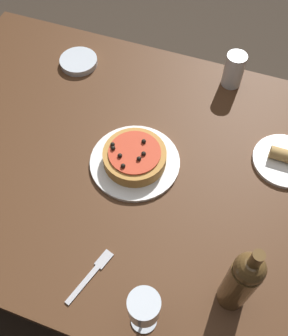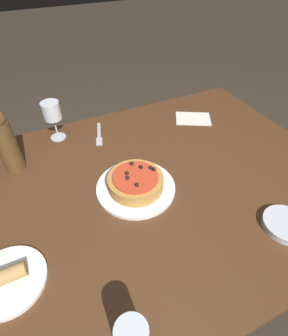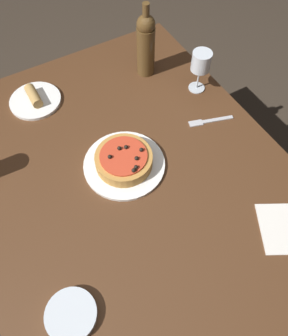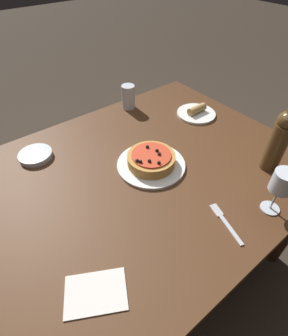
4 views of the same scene
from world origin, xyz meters
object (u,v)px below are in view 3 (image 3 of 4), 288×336
object	(u,v)px
pizza	(125,159)
side_plate	(35,99)
fork	(208,121)
side_bowl	(71,315)
wine_glass	(201,63)
dinner_plate	(125,164)
wine_bottle	(146,44)
dining_table	(135,192)

from	to	relation	value
pizza	side_plate	size ratio (longest dim) A/B	0.97
fork	side_plate	world-z (taller)	side_plate
pizza	side_bowl	xyz separation A→B (m)	(0.35, -0.35, -0.02)
wine_glass	side_plate	bearing A→B (deg)	-113.07
dinner_plate	wine_bottle	bearing A→B (deg)	141.75
wine_glass	wine_bottle	xyz separation A→B (m)	(-0.19, -0.13, 0.01)
side_plate	dinner_plate	bearing A→B (deg)	21.00
dinner_plate	fork	xyz separation A→B (m)	(-0.02, 0.36, -0.00)
pizza	side_bowl	world-z (taller)	pizza
pizza	dinner_plate	bearing A→B (deg)	-157.65
side_bowl	fork	world-z (taller)	side_bowl
pizza	wine_glass	xyz separation A→B (m)	(-0.18, 0.42, 0.09)
dining_table	pizza	size ratio (longest dim) A/B	7.27
dinner_plate	side_plate	xyz separation A→B (m)	(-0.43, -0.17, 0.01)
side_plate	wine_bottle	bearing A→B (deg)	82.16
fork	dining_table	bearing A→B (deg)	30.79
dining_table	side_plate	xyz separation A→B (m)	(-0.50, -0.16, 0.09)
fork	side_plate	distance (m)	0.67
dinner_plate	fork	size ratio (longest dim) A/B	1.65
pizza	side_bowl	distance (m)	0.49
dining_table	side_plate	bearing A→B (deg)	-162.19
pizza	side_plate	bearing A→B (deg)	-159.00
dinner_plate	wine_bottle	size ratio (longest dim) A/B	0.93
dinner_plate	wine_bottle	world-z (taller)	wine_bottle
side_bowl	fork	size ratio (longest dim) A/B	0.82
side_plate	pizza	bearing A→B (deg)	21.00
wine_bottle	dining_table	bearing A→B (deg)	-33.96
wine_bottle	side_bowl	xyz separation A→B (m)	(0.72, -0.64, -0.12)
dining_table	side_bowl	distance (m)	0.45
wine_glass	side_plate	xyz separation A→B (m)	(-0.25, -0.59, -0.11)
wine_glass	side_bowl	xyz separation A→B (m)	(0.53, -0.77, -0.11)
side_bowl	side_plate	xyz separation A→B (m)	(-0.78, 0.18, 0.00)
side_plate	wine_glass	bearing A→B (deg)	66.93
dining_table	fork	size ratio (longest dim) A/B	8.30
wine_glass	side_plate	size ratio (longest dim) A/B	0.86
side_bowl	side_plate	bearing A→B (deg)	167.06
dining_table	wine_bottle	world-z (taller)	wine_bottle
side_bowl	wine_bottle	bearing A→B (deg)	138.44
fork	dinner_plate	bearing A→B (deg)	20.01
dinner_plate	side_bowl	size ratio (longest dim) A/B	2.02
dinner_plate	wine_bottle	distance (m)	0.49
fork	side_plate	bearing A→B (deg)	-21.21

